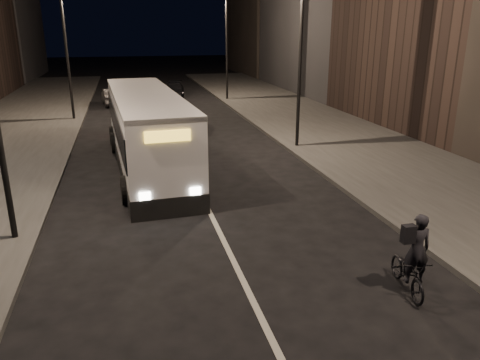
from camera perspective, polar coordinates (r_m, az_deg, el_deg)
ground at (r=10.80m, az=1.01°, el=-13.45°), size 180.00×180.00×0.00m
sidewalk_right at (r=25.94m, az=11.41°, el=5.41°), size 7.00×70.00×0.16m
streetlight_right_mid at (r=22.26m, az=6.78°, el=17.30°), size 1.20×0.44×8.12m
streetlight_right_far at (r=37.68m, az=-2.07°, el=17.73°), size 1.20×0.44×8.12m
streetlight_left_far at (r=31.03m, az=-20.11°, el=16.59°), size 1.20×0.44×8.12m
city_bus at (r=19.75m, az=-11.32°, el=6.28°), size 3.29×11.76×3.13m
cyclist_on_bicycle at (r=11.14m, az=20.06°, el=-9.81°), size 0.84×1.75×1.93m
car_near at (r=27.65m, az=-7.03°, el=7.80°), size 1.99×4.43×1.48m
car_mid at (r=37.16m, az=-15.32°, el=9.78°), size 1.74×3.93×1.25m
car_far at (r=40.69m, az=-8.02°, el=10.86°), size 2.16×4.25×1.18m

